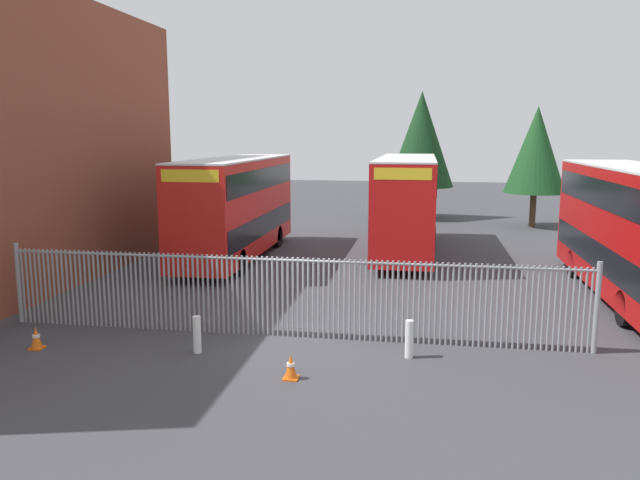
{
  "coord_description": "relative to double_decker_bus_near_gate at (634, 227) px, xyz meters",
  "views": [
    {
      "loc": [
        3.34,
        -15.81,
        5.42
      ],
      "look_at": [
        0.0,
        4.0,
        2.0
      ],
      "focal_mm": 34.77,
      "sensor_mm": 36.0,
      "label": 1
    }
  ],
  "objects": [
    {
      "name": "double_decker_bus_behind_fence_right",
      "position": [
        -14.98,
        4.42,
        0.0
      ],
      "size": [
        2.54,
        10.81,
        4.42
      ],
      "color": "red",
      "rests_on": "ground"
    },
    {
      "name": "double_decker_bus_near_gate",
      "position": [
        0.0,
        0.0,
        0.0
      ],
      "size": [
        2.54,
        10.81,
        4.42
      ],
      "color": "#B70C0C",
      "rests_on": "ground"
    },
    {
      "name": "tree_tall_back",
      "position": [
        -7.15,
        19.26,
        2.7
      ],
      "size": [
        4.26,
        4.26,
        8.18
      ],
      "color": "#4C3823",
      "rests_on": "ground"
    },
    {
      "name": "traffic_cone_mid_forecourt",
      "position": [
        -9.7,
        -8.74,
        -2.13
      ],
      "size": [
        0.34,
        0.34,
        0.59
      ],
      "color": "orange",
      "rests_on": "ground"
    },
    {
      "name": "double_decker_bus_behind_fence_left",
      "position": [
        -7.66,
        6.8,
        0.0
      ],
      "size": [
        2.54,
        10.81,
        4.42
      ],
      "color": "red",
      "rests_on": "ground"
    },
    {
      "name": "ground_plane",
      "position": [
        -10.2,
        2.17,
        -2.42
      ],
      "size": [
        100.0,
        100.0,
        0.0
      ],
      "primitive_type": "plane",
      "color": "#3D3D42"
    },
    {
      "name": "tree_short_side",
      "position": [
        -0.47,
        16.43,
        2.12
      ],
      "size": [
        3.53,
        3.53,
        7.08
      ],
      "color": "#4C3823",
      "rests_on": "ground"
    },
    {
      "name": "bollard_center_front",
      "position": [
        -7.12,
        -6.93,
        -1.95
      ],
      "size": [
        0.2,
        0.2,
        0.95
      ],
      "primitive_type": "cylinder",
      "color": "silver",
      "rests_on": "ground"
    },
    {
      "name": "palisade_fence",
      "position": [
        -10.48,
        -5.83,
        -1.24
      ],
      "size": [
        16.0,
        0.14,
        2.35
      ],
      "color": "gray",
      "rests_on": "ground"
    },
    {
      "name": "bollard_near_left",
      "position": [
        -12.38,
        -7.47,
        -1.95
      ],
      "size": [
        0.2,
        0.2,
        0.95
      ],
      "primitive_type": "cylinder",
      "color": "silver",
      "rests_on": "ground"
    },
    {
      "name": "traffic_cone_by_gate",
      "position": [
        -16.56,
        -7.87,
        -2.13
      ],
      "size": [
        0.34,
        0.34,
        0.59
      ],
      "color": "orange",
      "rests_on": "ground"
    }
  ]
}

